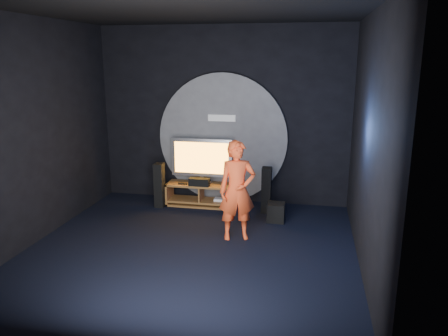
% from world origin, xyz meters
% --- Properties ---
extents(floor, '(5.00, 5.00, 0.00)m').
position_xyz_m(floor, '(0.00, 0.00, 0.00)').
color(floor, black).
rests_on(floor, ground).
extents(back_wall, '(5.00, 0.04, 3.50)m').
position_xyz_m(back_wall, '(0.00, 2.50, 1.75)').
color(back_wall, black).
rests_on(back_wall, ground).
extents(front_wall, '(5.00, 0.04, 3.50)m').
position_xyz_m(front_wall, '(0.00, -2.50, 1.75)').
color(front_wall, black).
rests_on(front_wall, ground).
extents(left_wall, '(0.04, 5.00, 3.50)m').
position_xyz_m(left_wall, '(-2.50, 0.00, 1.75)').
color(left_wall, black).
rests_on(left_wall, ground).
extents(right_wall, '(0.04, 5.00, 3.50)m').
position_xyz_m(right_wall, '(2.50, 0.00, 1.75)').
color(right_wall, black).
rests_on(right_wall, ground).
extents(ceiling, '(5.00, 5.00, 0.01)m').
position_xyz_m(ceiling, '(0.00, 0.00, 3.50)').
color(ceiling, black).
rests_on(ceiling, back_wall).
extents(wall_disc_panel, '(2.60, 0.11, 2.60)m').
position_xyz_m(wall_disc_panel, '(0.00, 2.44, 1.30)').
color(wall_disc_panel, '#515156').
rests_on(wall_disc_panel, ground).
extents(media_console, '(1.37, 0.45, 0.45)m').
position_xyz_m(media_console, '(-0.34, 2.05, 0.20)').
color(media_console, brown).
rests_on(media_console, ground).
extents(tv, '(1.21, 0.22, 0.89)m').
position_xyz_m(tv, '(-0.35, 2.12, 0.94)').
color(tv, '#B2B2B9').
rests_on(tv, media_console).
extents(center_speaker, '(0.40, 0.15, 0.15)m').
position_xyz_m(center_speaker, '(-0.35, 1.90, 0.53)').
color(center_speaker, black).
rests_on(center_speaker, media_console).
extents(remote, '(0.18, 0.05, 0.02)m').
position_xyz_m(remote, '(-0.69, 1.93, 0.46)').
color(remote, black).
rests_on(remote, media_console).
extents(tower_speaker_left, '(0.18, 0.20, 0.88)m').
position_xyz_m(tower_speaker_left, '(-1.13, 1.80, 0.44)').
color(tower_speaker_left, black).
rests_on(tower_speaker_left, ground).
extents(tower_speaker_right, '(0.18, 0.20, 0.88)m').
position_xyz_m(tower_speaker_right, '(0.96, 1.90, 0.44)').
color(tower_speaker_right, black).
rests_on(tower_speaker_right, ground).
extents(subwoofer, '(0.31, 0.31, 0.34)m').
position_xyz_m(subwoofer, '(1.19, 1.46, 0.17)').
color(subwoofer, black).
rests_on(subwoofer, ground).
extents(player, '(0.68, 0.55, 1.62)m').
position_xyz_m(player, '(0.62, 0.57, 0.81)').
color(player, '#F04B20').
rests_on(player, ground).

